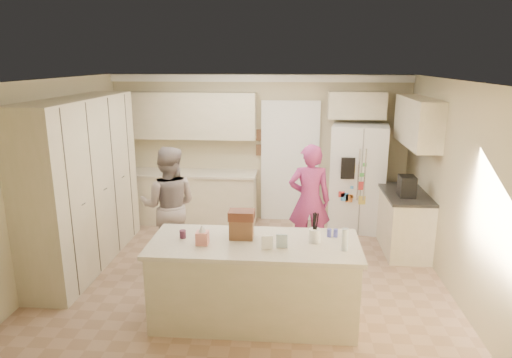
# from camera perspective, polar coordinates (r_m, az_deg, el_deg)

# --- Properties ---
(floor) EXTENTS (5.20, 4.60, 0.02)m
(floor) POSITION_cam_1_polar(r_m,az_deg,el_deg) (6.39, -1.17, -11.78)
(floor) COLOR #A28168
(floor) RESTS_ON ground
(ceiling) EXTENTS (5.20, 4.60, 0.02)m
(ceiling) POSITION_cam_1_polar(r_m,az_deg,el_deg) (5.73, -1.31, 12.40)
(ceiling) COLOR white
(ceiling) RESTS_ON wall_back
(wall_back) EXTENTS (5.20, 0.02, 2.60)m
(wall_back) POSITION_cam_1_polar(r_m,az_deg,el_deg) (8.17, 0.41, 3.83)
(wall_back) COLOR #BFB38C
(wall_back) RESTS_ON ground
(wall_front) EXTENTS (5.20, 0.02, 2.60)m
(wall_front) POSITION_cam_1_polar(r_m,az_deg,el_deg) (3.76, -4.87, -9.53)
(wall_front) COLOR #BFB38C
(wall_front) RESTS_ON ground
(wall_left) EXTENTS (0.02, 4.60, 2.60)m
(wall_left) POSITION_cam_1_polar(r_m,az_deg,el_deg) (6.71, -24.01, 0.13)
(wall_left) COLOR #BFB38C
(wall_left) RESTS_ON ground
(wall_right) EXTENTS (0.02, 4.60, 2.60)m
(wall_right) POSITION_cam_1_polar(r_m,az_deg,el_deg) (6.23, 23.39, -0.84)
(wall_right) COLOR #BFB38C
(wall_right) RESTS_ON ground
(crown_back) EXTENTS (5.20, 0.08, 0.12)m
(crown_back) POSITION_cam_1_polar(r_m,az_deg,el_deg) (7.98, 0.40, 12.47)
(crown_back) COLOR white
(crown_back) RESTS_ON wall_back
(pantry_bank) EXTENTS (0.60, 2.60, 2.35)m
(pantry_bank) POSITION_cam_1_polar(r_m,az_deg,el_deg) (6.77, -20.80, -0.52)
(pantry_bank) COLOR beige
(pantry_bank) RESTS_ON floor
(back_base_cab) EXTENTS (2.20, 0.60, 0.88)m
(back_base_cab) POSITION_cam_1_polar(r_m,az_deg,el_deg) (8.24, -7.76, -2.37)
(back_base_cab) COLOR beige
(back_base_cab) RESTS_ON floor
(back_countertop) EXTENTS (2.24, 0.63, 0.04)m
(back_countertop) POSITION_cam_1_polar(r_m,az_deg,el_deg) (8.11, -7.89, 0.72)
(back_countertop) COLOR beige
(back_countertop) RESTS_ON back_base_cab
(back_upper_cab) EXTENTS (2.20, 0.35, 0.80)m
(back_upper_cab) POSITION_cam_1_polar(r_m,az_deg,el_deg) (8.06, -7.93, 7.87)
(back_upper_cab) COLOR beige
(back_upper_cab) RESTS_ON wall_back
(doorway_opening) EXTENTS (0.90, 0.06, 2.10)m
(doorway_opening) POSITION_cam_1_polar(r_m,az_deg,el_deg) (8.17, 4.25, 2.00)
(doorway_opening) COLOR black
(doorway_opening) RESTS_ON floor
(doorway_casing) EXTENTS (1.02, 0.03, 2.22)m
(doorway_casing) POSITION_cam_1_polar(r_m,az_deg,el_deg) (8.13, 4.25, 1.95)
(doorway_casing) COLOR white
(doorway_casing) RESTS_ON floor
(wall_frame_upper) EXTENTS (0.15, 0.02, 0.20)m
(wall_frame_upper) POSITION_cam_1_polar(r_m,az_deg,el_deg) (8.08, 0.54, 5.52)
(wall_frame_upper) COLOR brown
(wall_frame_upper) RESTS_ON wall_back
(wall_frame_lower) EXTENTS (0.15, 0.02, 0.20)m
(wall_frame_lower) POSITION_cam_1_polar(r_m,az_deg,el_deg) (8.13, 0.53, 3.64)
(wall_frame_lower) COLOR brown
(wall_frame_lower) RESTS_ON wall_back
(refrigerator) EXTENTS (1.00, 0.83, 1.80)m
(refrigerator) POSITION_cam_1_polar(r_m,az_deg,el_deg) (7.90, 12.61, 0.12)
(refrigerator) COLOR white
(refrigerator) RESTS_ON floor
(fridge_seam) EXTENTS (0.02, 0.02, 1.78)m
(fridge_seam) POSITION_cam_1_polar(r_m,az_deg,el_deg) (7.56, 12.97, -0.55)
(fridge_seam) COLOR gray
(fridge_seam) RESTS_ON refrigerator
(fridge_dispenser) EXTENTS (0.22, 0.03, 0.35)m
(fridge_dispenser) POSITION_cam_1_polar(r_m,az_deg,el_deg) (7.46, 11.42, 1.31)
(fridge_dispenser) COLOR black
(fridge_dispenser) RESTS_ON refrigerator
(fridge_handle_l) EXTENTS (0.02, 0.02, 0.85)m
(fridge_handle_l) POSITION_cam_1_polar(r_m,az_deg,el_deg) (7.50, 12.67, 0.53)
(fridge_handle_l) COLOR silver
(fridge_handle_l) RESTS_ON refrigerator
(fridge_handle_r) EXTENTS (0.02, 0.02, 0.85)m
(fridge_handle_r) POSITION_cam_1_polar(r_m,az_deg,el_deg) (7.52, 13.43, 0.51)
(fridge_handle_r) COLOR silver
(fridge_handle_r) RESTS_ON refrigerator
(over_fridge_cab) EXTENTS (0.95, 0.35, 0.45)m
(over_fridge_cab) POSITION_cam_1_polar(r_m,az_deg,el_deg) (7.92, 12.46, 9.00)
(over_fridge_cab) COLOR beige
(over_fridge_cab) RESTS_ON wall_back
(right_base_cab) EXTENTS (0.60, 1.20, 0.88)m
(right_base_cab) POSITION_cam_1_polar(r_m,az_deg,el_deg) (7.31, 17.96, -5.21)
(right_base_cab) COLOR beige
(right_base_cab) RESTS_ON floor
(right_countertop) EXTENTS (0.63, 1.24, 0.04)m
(right_countertop) POSITION_cam_1_polar(r_m,az_deg,el_deg) (7.17, 18.17, -1.75)
(right_countertop) COLOR #2D2B28
(right_countertop) RESTS_ON right_base_cab
(right_upper_cab) EXTENTS (0.35, 1.50, 0.70)m
(right_upper_cab) POSITION_cam_1_polar(r_m,az_deg,el_deg) (7.19, 19.54, 6.75)
(right_upper_cab) COLOR beige
(right_upper_cab) RESTS_ON wall_right
(coffee_maker) EXTENTS (0.22, 0.28, 0.30)m
(coffee_maker) POSITION_cam_1_polar(r_m,az_deg,el_deg) (6.93, 18.33, -0.86)
(coffee_maker) COLOR black
(coffee_maker) RESTS_ON right_countertop
(island_base) EXTENTS (2.20, 0.90, 0.88)m
(island_base) POSITION_cam_1_polar(r_m,az_deg,el_deg) (5.19, -0.20, -12.82)
(island_base) COLOR beige
(island_base) RESTS_ON floor
(island_top) EXTENTS (2.28, 0.96, 0.05)m
(island_top) POSITION_cam_1_polar(r_m,az_deg,el_deg) (5.00, -0.21, -8.14)
(island_top) COLOR beige
(island_top) RESTS_ON island_base
(utensil_crock) EXTENTS (0.13, 0.13, 0.15)m
(utensil_crock) POSITION_cam_1_polar(r_m,az_deg,el_deg) (5.00, 7.34, -7.03)
(utensil_crock) COLOR white
(utensil_crock) RESTS_ON island_top
(tissue_box) EXTENTS (0.13, 0.13, 0.14)m
(tissue_box) POSITION_cam_1_polar(r_m,az_deg,el_deg) (4.94, -6.72, -7.31)
(tissue_box) COLOR #DB7F74
(tissue_box) RESTS_ON island_top
(tissue_plume) EXTENTS (0.08, 0.08, 0.08)m
(tissue_plume) POSITION_cam_1_polar(r_m,az_deg,el_deg) (4.90, -6.76, -6.12)
(tissue_plume) COLOR white
(tissue_plume) RESTS_ON tissue_box
(dollhouse_body) EXTENTS (0.26, 0.18, 0.22)m
(dollhouse_body) POSITION_cam_1_polar(r_m,az_deg,el_deg) (5.05, -1.81, -6.23)
(dollhouse_body) COLOR brown
(dollhouse_body) RESTS_ON island_top
(dollhouse_roof) EXTENTS (0.28, 0.20, 0.10)m
(dollhouse_roof) POSITION_cam_1_polar(r_m,az_deg,el_deg) (5.00, -1.83, -4.52)
(dollhouse_roof) COLOR #592D1E
(dollhouse_roof) RESTS_ON dollhouse_body
(jam_jar) EXTENTS (0.07, 0.07, 0.09)m
(jam_jar) POSITION_cam_1_polar(r_m,az_deg,el_deg) (5.14, -9.14, -6.82)
(jam_jar) COLOR #59263F
(jam_jar) RESTS_ON island_top
(greeting_card_a) EXTENTS (0.12, 0.06, 0.16)m
(greeting_card_a) POSITION_cam_1_polar(r_m,az_deg,el_deg) (4.76, 1.40, -7.96)
(greeting_card_a) COLOR white
(greeting_card_a) RESTS_ON island_top
(greeting_card_b) EXTENTS (0.12, 0.05, 0.16)m
(greeting_card_b) POSITION_cam_1_polar(r_m,az_deg,el_deg) (4.81, 3.24, -7.77)
(greeting_card_b) COLOR silver
(greeting_card_b) RESTS_ON island_top
(water_bottle) EXTENTS (0.07, 0.07, 0.24)m
(water_bottle) POSITION_cam_1_polar(r_m,az_deg,el_deg) (4.82, 11.06, -7.44)
(water_bottle) COLOR silver
(water_bottle) RESTS_ON island_top
(shaker_salt) EXTENTS (0.05, 0.05, 0.09)m
(shaker_salt) POSITION_cam_1_polar(r_m,az_deg,el_deg) (5.18, 9.14, -6.66)
(shaker_salt) COLOR #484BB2
(shaker_salt) RESTS_ON island_top
(shaker_pepper) EXTENTS (0.05, 0.05, 0.09)m
(shaker_pepper) POSITION_cam_1_polar(r_m,az_deg,el_deg) (5.19, 9.92, -6.67)
(shaker_pepper) COLOR #484BB2
(shaker_pepper) RESTS_ON island_top
(teen_boy) EXTENTS (0.86, 0.69, 1.69)m
(teen_boy) POSITION_cam_1_polar(r_m,az_deg,el_deg) (6.55, -10.82, -3.29)
(teen_boy) COLOR #9A9391
(teen_boy) RESTS_ON floor
(teen_girl) EXTENTS (0.63, 0.42, 1.69)m
(teen_girl) POSITION_cam_1_polar(r_m,az_deg,el_deg) (6.71, 6.69, -2.72)
(teen_girl) COLOR #BB368C
(teen_girl) RESTS_ON floor
(fridge_magnets) EXTENTS (0.76, 0.02, 1.44)m
(fridge_magnets) POSITION_cam_1_polar(r_m,az_deg,el_deg) (7.55, 12.98, -0.57)
(fridge_magnets) COLOR tan
(fridge_magnets) RESTS_ON refrigerator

